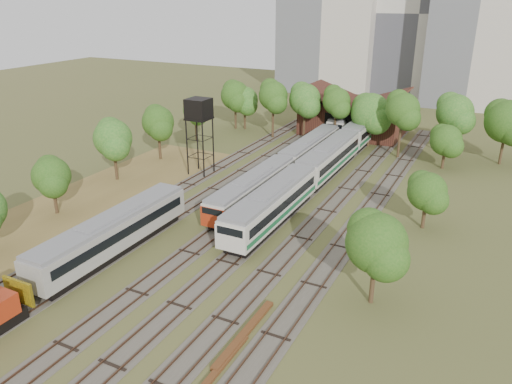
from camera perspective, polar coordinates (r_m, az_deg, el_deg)
The scene contains 15 objects.
ground at distance 37.95m, azimuth -14.17°, elevation -14.19°, with size 240.00×240.00×0.00m, color #475123.
dry_grass_patch at distance 54.40m, azimuth -23.27°, elevation -3.83°, with size 14.00×60.00×0.04m, color brown.
tracks at distance 56.69m, azimuth 1.73°, elevation -0.92°, with size 24.60×80.00×0.19m.
railcar_red_set at distance 62.39m, azimuth 3.30°, elevation 2.90°, with size 2.71×34.58×3.34m.
railcar_green_set at distance 65.57m, azimuth 8.35°, elevation 3.86°, with size 3.07×52.08×3.80m.
railcar_rear at distance 87.10m, azimuth 10.64°, elevation 8.07°, with size 2.86×16.08×3.53m.
old_grey_coach at distance 46.44m, azimuth -15.99°, elevation -4.52°, with size 2.93×18.00×3.62m.
water_tower at distance 63.49m, azimuth -6.56°, elevation 9.20°, with size 2.82×2.82×9.79m.
rail_pile_near at distance 35.62m, azimuth -1.30°, elevation -15.84°, with size 0.54×8.15×0.27m, color brown.
rail_pile_far at distance 32.99m, azimuth -4.31°, elevation -19.54°, with size 0.45×7.19×0.23m, color brown.
maintenance_shed at distance 85.60m, azimuth 11.12°, elevation 8.52°, with size 16.45×11.55×7.58m.
tree_band_left at distance 61.44m, azimuth -16.98°, elevation 4.91°, with size 7.77×66.72×8.21m.
tree_band_far at distance 77.02m, azimuth 13.15°, elevation 9.30°, with size 45.65×9.13×9.28m.
tree_band_right at distance 51.35m, azimuth 18.17°, elevation 0.69°, with size 5.42×39.67×7.31m.
tower_centre at distance 124.02m, azimuth 18.89°, elevation 18.84°, with size 20.00×18.00×36.00m, color beige.
Camera 1 is at (21.47, -22.42, 21.83)m, focal length 35.00 mm.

